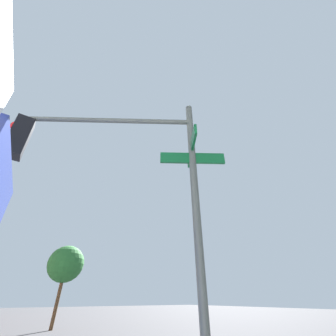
# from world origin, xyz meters

# --- Properties ---
(traffic_signal_near) EXTENTS (2.21, 3.30, 5.06)m
(traffic_signal_near) POSITION_xyz_m (-6.02, -5.87, 3.61)
(traffic_signal_near) COLOR #474C47
(traffic_signal_near) RESTS_ON ground_plane
(street_tree) EXTENTS (2.57, 2.57, 5.31)m
(street_tree) POSITION_xyz_m (9.73, -8.30, 4.00)
(street_tree) COLOR #4C331E
(street_tree) RESTS_ON ground_plane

